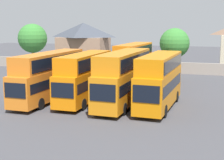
# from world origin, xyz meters

# --- Properties ---
(ground) EXTENTS (140.00, 140.00, 0.00)m
(ground) POSITION_xyz_m (0.00, 18.00, 0.00)
(ground) COLOR #424247
(depot_boundary_wall) EXTENTS (56.00, 0.50, 1.80)m
(depot_boundary_wall) POSITION_xyz_m (0.00, 23.02, 0.90)
(depot_boundary_wall) COLOR gray
(depot_boundary_wall) RESTS_ON ground
(bus_1) EXTENTS (2.81, 12.07, 4.97)m
(bus_1) POSITION_xyz_m (-5.84, -0.13, 2.80)
(bus_1) COLOR orange
(bus_1) RESTS_ON ground
(bus_2) EXTENTS (2.58, 10.36, 4.94)m
(bus_2) POSITION_xyz_m (-2.07, 0.26, 2.78)
(bus_2) COLOR orange
(bus_2) RESTS_ON ground
(bus_3) EXTENTS (2.99, 11.45, 5.24)m
(bus_3) POSITION_xyz_m (2.06, 0.11, 2.94)
(bus_3) COLOR orange
(bus_3) RESTS_ON ground
(bus_4) EXTENTS (3.00, 10.26, 5.08)m
(bus_4) POSITION_xyz_m (5.61, 0.03, 2.86)
(bus_4) COLOR orange
(bus_4) RESTS_ON ground
(bus_5) EXTENTS (2.79, 12.00, 3.50)m
(bus_5) POSITION_xyz_m (-3.61, 13.29, 2.00)
(bus_5) COLOR orange
(bus_5) RESTS_ON ground
(bus_6) EXTENTS (3.20, 10.70, 5.21)m
(bus_6) POSITION_xyz_m (-0.06, 13.02, 2.92)
(bus_6) COLOR orange
(bus_6) RESTS_ON ground
(bus_7) EXTENTS (2.83, 10.20, 3.29)m
(bus_7) POSITION_xyz_m (3.43, 13.15, 1.89)
(bus_7) COLOR orange
(bus_7) RESTS_ON ground
(house_terrace_left) EXTENTS (9.60, 7.16, 7.99)m
(house_terrace_left) POSITION_xyz_m (-14.63, 31.45, 4.09)
(house_terrace_left) COLOR #9E7A60
(house_terrace_left) RESTS_ON ground
(tree_left_of_lot) EXTENTS (4.93, 4.93, 7.15)m
(tree_left_of_lot) POSITION_xyz_m (3.88, 25.52, 4.67)
(tree_left_of_lot) COLOR brown
(tree_left_of_lot) RESTS_ON ground
(tree_right_of_lot) EXTENTS (4.91, 4.91, 7.85)m
(tree_right_of_lot) POSITION_xyz_m (-19.33, 20.02, 5.37)
(tree_right_of_lot) COLOR brown
(tree_right_of_lot) RESTS_ON ground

